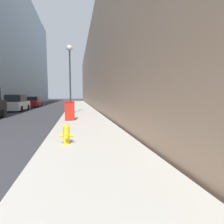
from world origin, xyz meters
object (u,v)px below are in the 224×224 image
at_px(fire_hydrant, 66,134).
at_px(parked_sedan_far, 33,102).
at_px(trash_bin, 70,111).
at_px(lamppost, 70,66).
at_px(parked_sedan_near, 16,104).

relative_size(fire_hydrant, parked_sedan_far, 0.15).
height_order(fire_hydrant, parked_sedan_far, parked_sedan_far).
height_order(trash_bin, parked_sedan_far, parked_sedan_far).
relative_size(trash_bin, lamppost, 0.21).
bearing_deg(fire_hydrant, parked_sedan_near, 111.92).
bearing_deg(parked_sedan_far, trash_bin, -70.57).
relative_size(trash_bin, parked_sedan_far, 0.28).
relative_size(fire_hydrant, parked_sedan_near, 0.15).
relative_size(fire_hydrant, lamppost, 0.11).
relative_size(fire_hydrant, trash_bin, 0.54).
bearing_deg(lamppost, trash_bin, -89.18).
distance_m(fire_hydrant, parked_sedan_far, 23.39).
bearing_deg(parked_sedan_near, lamppost, -43.85).
height_order(parked_sedan_near, parked_sedan_far, parked_sedan_near).
height_order(lamppost, parked_sedan_far, lamppost).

